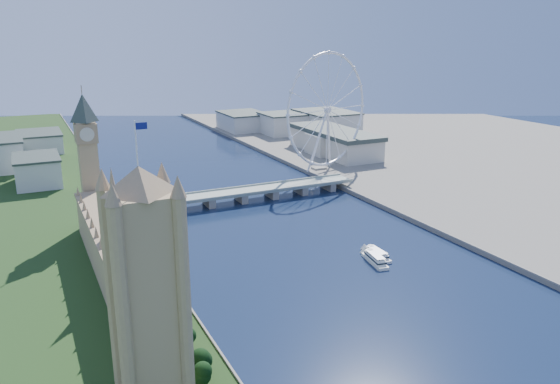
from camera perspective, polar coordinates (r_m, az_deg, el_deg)
bank_right at (r=663.19m, az=27.12°, el=1.86°), size 500.00×1400.00×6.00m
tree_row at (r=241.74m, az=-7.85°, el=-17.74°), size 8.34×184.34×20.80m
victoria_tower at (r=212.43m, az=-13.78°, el=-9.10°), size 28.16×28.16×112.00m
parliament_range at (r=331.97m, az=-16.49°, el=-6.67°), size 24.00×200.00×70.00m
big_ben at (r=421.84m, az=-19.53°, el=4.72°), size 20.02×20.02×110.00m
westminster_bridge at (r=486.58m, az=-4.10°, el=-0.23°), size 220.00×22.00×9.50m
london_eye at (r=574.57m, az=4.98°, el=8.49°), size 113.60×39.12×124.30m
county_hall at (r=677.47m, az=5.63°, el=3.84°), size 54.00×144.00×35.00m
city_skyline at (r=736.66m, az=-8.83°, el=6.07°), size 505.00×280.00×32.00m
tour_boat_near at (r=364.37m, az=9.89°, el=-7.29°), size 12.75×30.89×6.63m
tour_boat_far at (r=372.70m, az=10.08°, el=-6.75°), size 7.78×28.20×6.18m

